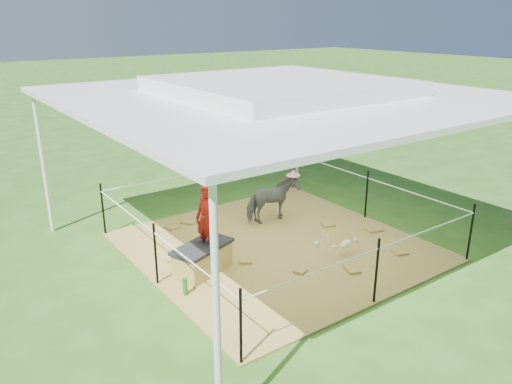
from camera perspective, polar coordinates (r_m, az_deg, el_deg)
ground at (r=8.81m, az=2.29°, el=-6.28°), size 90.00×90.00×0.00m
hay_patch at (r=8.80m, az=2.29°, el=-6.19°), size 4.60×4.60×0.03m
canopy_tent at (r=8.02m, az=2.54°, el=11.34°), size 6.30×6.30×2.90m
rope_fence at (r=8.55m, az=2.34°, el=-2.39°), size 4.54×4.54×1.00m
straw_bale at (r=7.88m, az=-6.11°, el=-7.72°), size 1.02×0.75×0.41m
dark_cloth at (r=7.78m, az=-6.17°, el=-6.21°), size 1.10×0.82×0.05m
woman at (r=7.61m, az=-5.65°, el=-2.43°), size 0.39×0.47×1.11m
green_bottle at (r=7.34m, az=-8.10°, el=-10.66°), size 0.09×0.09×0.26m
pony at (r=9.64m, az=1.89°, el=-0.94°), size 1.05×0.50×0.88m
pink_hat at (r=9.47m, az=1.92°, el=1.91°), size 0.27×0.27×0.13m
foal at (r=8.47m, az=10.21°, el=-5.71°), size 0.94×0.67×0.47m
trash_barrel at (r=15.71m, az=0.57°, el=6.97°), size 0.70×0.70×0.89m
picnic_table_near at (r=16.71m, az=-11.69°, el=7.13°), size 1.96×1.47×0.78m
picnic_table_far at (r=18.93m, az=-2.43°, el=8.83°), size 1.79×1.31×0.73m
distant_person at (r=16.58m, az=-7.63°, el=7.97°), size 0.61×0.50×1.19m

